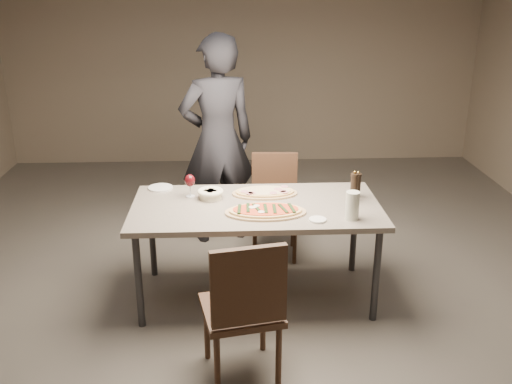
{
  "coord_description": "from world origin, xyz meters",
  "views": [
    {
      "loc": [
        -0.18,
        -3.83,
        2.29
      ],
      "look_at": [
        0.0,
        0.0,
        0.85
      ],
      "focal_mm": 40.0,
      "sensor_mm": 36.0,
      "label": 1
    }
  ],
  "objects_px": {
    "zucchini_pizza": "(265,211)",
    "bread_basket": "(210,193)",
    "dining_table": "(256,212)",
    "pepper_mill_left": "(354,187)",
    "diner": "(218,141)",
    "ham_pizza": "(265,192)",
    "chair_far": "(274,199)",
    "carafe": "(352,206)",
    "chair_near": "(244,304)"
  },
  "relations": [
    {
      "from": "zucchini_pizza",
      "to": "bread_basket",
      "type": "relative_size",
      "value": 2.92
    },
    {
      "from": "dining_table",
      "to": "bread_basket",
      "type": "relative_size",
      "value": 9.22
    },
    {
      "from": "bread_basket",
      "to": "pepper_mill_left",
      "type": "distance_m",
      "value": 1.06
    },
    {
      "from": "diner",
      "to": "ham_pizza",
      "type": "bearing_deg",
      "value": 95.8
    },
    {
      "from": "bread_basket",
      "to": "chair_far",
      "type": "xyz_separation_m",
      "value": [
        0.53,
        0.63,
        -0.3
      ]
    },
    {
      "from": "bread_basket",
      "to": "carafe",
      "type": "height_order",
      "value": "carafe"
    },
    {
      "from": "carafe",
      "to": "chair_far",
      "type": "distance_m",
      "value": 1.2
    },
    {
      "from": "zucchini_pizza",
      "to": "ham_pizza",
      "type": "distance_m",
      "value": 0.37
    },
    {
      "from": "bread_basket",
      "to": "pepper_mill_left",
      "type": "xyz_separation_m",
      "value": [
        1.05,
        -0.1,
        0.07
      ]
    },
    {
      "from": "carafe",
      "to": "diner",
      "type": "relative_size",
      "value": 0.1
    },
    {
      "from": "chair_near",
      "to": "pepper_mill_left",
      "type": "bearing_deg",
      "value": 39.92
    },
    {
      "from": "chair_near",
      "to": "diner",
      "type": "height_order",
      "value": "diner"
    },
    {
      "from": "diner",
      "to": "zucchini_pizza",
      "type": "bearing_deg",
      "value": 88.52
    },
    {
      "from": "dining_table",
      "to": "chair_far",
      "type": "xyz_separation_m",
      "value": [
        0.2,
        0.78,
        -0.2
      ]
    },
    {
      "from": "pepper_mill_left",
      "to": "diner",
      "type": "height_order",
      "value": "diner"
    },
    {
      "from": "zucchini_pizza",
      "to": "bread_basket",
      "type": "distance_m",
      "value": 0.5
    },
    {
      "from": "zucchini_pizza",
      "to": "ham_pizza",
      "type": "bearing_deg",
      "value": 74.82
    },
    {
      "from": "zucchini_pizza",
      "to": "ham_pizza",
      "type": "height_order",
      "value": "zucchini_pizza"
    },
    {
      "from": "zucchini_pizza",
      "to": "carafe",
      "type": "height_order",
      "value": "carafe"
    },
    {
      "from": "bread_basket",
      "to": "carafe",
      "type": "relative_size",
      "value": 1.0
    },
    {
      "from": "chair_far",
      "to": "chair_near",
      "type": "bearing_deg",
      "value": 83.33
    },
    {
      "from": "dining_table",
      "to": "chair_near",
      "type": "xyz_separation_m",
      "value": [
        -0.11,
        -0.99,
        -0.16
      ]
    },
    {
      "from": "chair_near",
      "to": "zucchini_pizza",
      "type": "bearing_deg",
      "value": 66.99
    },
    {
      "from": "zucchini_pizza",
      "to": "ham_pizza",
      "type": "xyz_separation_m",
      "value": [
        0.02,
        0.37,
        -0.0
      ]
    },
    {
      "from": "chair_far",
      "to": "zucchini_pizza",
      "type": "bearing_deg",
      "value": 84.87
    },
    {
      "from": "pepper_mill_left",
      "to": "chair_far",
      "type": "distance_m",
      "value": 0.97
    },
    {
      "from": "carafe",
      "to": "pepper_mill_left",
      "type": "bearing_deg",
      "value": 76.37
    },
    {
      "from": "chair_far",
      "to": "diner",
      "type": "xyz_separation_m",
      "value": [
        -0.49,
        0.31,
        0.45
      ]
    },
    {
      "from": "dining_table",
      "to": "chair_near",
      "type": "relative_size",
      "value": 1.9
    },
    {
      "from": "chair_far",
      "to": "diner",
      "type": "height_order",
      "value": "diner"
    },
    {
      "from": "zucchini_pizza",
      "to": "pepper_mill_left",
      "type": "distance_m",
      "value": 0.7
    },
    {
      "from": "dining_table",
      "to": "zucchini_pizza",
      "type": "xyz_separation_m",
      "value": [
        0.06,
        -0.16,
        0.07
      ]
    },
    {
      "from": "pepper_mill_left",
      "to": "carafe",
      "type": "distance_m",
      "value": 0.35
    },
    {
      "from": "carafe",
      "to": "diner",
      "type": "distance_m",
      "value": 1.66
    },
    {
      "from": "zucchini_pizza",
      "to": "carafe",
      "type": "relative_size",
      "value": 2.91
    },
    {
      "from": "diner",
      "to": "pepper_mill_left",
      "type": "bearing_deg",
      "value": 117.28
    },
    {
      "from": "zucchini_pizza",
      "to": "bread_basket",
      "type": "bearing_deg",
      "value": 129.76
    },
    {
      "from": "chair_far",
      "to": "diner",
      "type": "relative_size",
      "value": 0.47
    },
    {
      "from": "bread_basket",
      "to": "chair_near",
      "type": "xyz_separation_m",
      "value": [
        0.22,
        -1.13,
        -0.26
      ]
    },
    {
      "from": "ham_pizza",
      "to": "carafe",
      "type": "height_order",
      "value": "carafe"
    },
    {
      "from": "ham_pizza",
      "to": "bread_basket",
      "type": "xyz_separation_m",
      "value": [
        -0.41,
        -0.07,
        0.03
      ]
    },
    {
      "from": "zucchini_pizza",
      "to": "bread_basket",
      "type": "xyz_separation_m",
      "value": [
        -0.39,
        0.31,
        0.03
      ]
    },
    {
      "from": "pepper_mill_left",
      "to": "chair_near",
      "type": "xyz_separation_m",
      "value": [
        -0.84,
        -1.04,
        -0.33
      ]
    },
    {
      "from": "carafe",
      "to": "diner",
      "type": "height_order",
      "value": "diner"
    },
    {
      "from": "ham_pizza",
      "to": "carafe",
      "type": "relative_size",
      "value": 2.53
    },
    {
      "from": "bread_basket",
      "to": "chair_near",
      "type": "relative_size",
      "value": 0.21
    },
    {
      "from": "chair_near",
      "to": "carafe",
      "type": "bearing_deg",
      "value": 31.68
    },
    {
      "from": "ham_pizza",
      "to": "diner",
      "type": "xyz_separation_m",
      "value": [
        -0.37,
        0.87,
        0.17
      ]
    },
    {
      "from": "bread_basket",
      "to": "chair_far",
      "type": "height_order",
      "value": "chair_far"
    },
    {
      "from": "dining_table",
      "to": "chair_far",
      "type": "distance_m",
      "value": 0.82
    }
  ]
}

